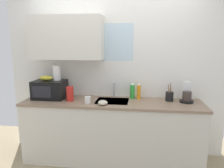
% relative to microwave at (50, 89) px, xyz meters
% --- Properties ---
extents(kitchen_wall_assembly, '(3.32, 0.42, 2.50)m').
position_rel_microwave_xyz_m(kitchen_wall_assembly, '(0.80, 0.26, 0.33)').
color(kitchen_wall_assembly, white).
rests_on(kitchen_wall_assembly, ground).
extents(counter_unit, '(2.55, 0.63, 0.90)m').
position_rel_microwave_xyz_m(counter_unit, '(0.94, -0.05, -0.58)').
color(counter_unit, silver).
rests_on(counter_unit, ground).
extents(sink_faucet, '(0.03, 0.03, 0.21)m').
position_rel_microwave_xyz_m(sink_faucet, '(0.94, 0.19, -0.03)').
color(sink_faucet, '#B2B5BA').
rests_on(sink_faucet, counter_unit).
extents(microwave, '(0.46, 0.35, 0.27)m').
position_rel_microwave_xyz_m(microwave, '(0.00, 0.00, 0.00)').
color(microwave, black).
rests_on(microwave, counter_unit).
extents(banana_bunch, '(0.20, 0.11, 0.07)m').
position_rel_microwave_xyz_m(banana_bunch, '(-0.05, 0.00, 0.17)').
color(banana_bunch, gold).
rests_on(banana_bunch, microwave).
extents(paper_towel_roll, '(0.11, 0.11, 0.22)m').
position_rel_microwave_xyz_m(paper_towel_roll, '(0.10, 0.05, 0.24)').
color(paper_towel_roll, white).
rests_on(paper_towel_roll, microwave).
extents(coffee_maker, '(0.19, 0.21, 0.28)m').
position_rel_microwave_xyz_m(coffee_maker, '(1.98, 0.06, -0.03)').
color(coffee_maker, black).
rests_on(coffee_maker, counter_unit).
extents(dish_soap_bottle_green, '(0.07, 0.07, 0.25)m').
position_rel_microwave_xyz_m(dish_soap_bottle_green, '(1.22, 0.14, -0.02)').
color(dish_soap_bottle_green, green).
rests_on(dish_soap_bottle_green, counter_unit).
extents(dish_soap_bottle_orange, '(0.06, 0.06, 0.25)m').
position_rel_microwave_xyz_m(dish_soap_bottle_orange, '(1.31, 0.13, -0.02)').
color(dish_soap_bottle_orange, orange).
rests_on(dish_soap_bottle_orange, counter_unit).
extents(cereal_canister, '(0.10, 0.10, 0.20)m').
position_rel_microwave_xyz_m(cereal_canister, '(0.34, -0.10, -0.03)').
color(cereal_canister, red).
rests_on(cereal_canister, counter_unit).
extents(mug_white, '(0.08, 0.08, 0.09)m').
position_rel_microwave_xyz_m(mug_white, '(0.62, -0.19, -0.09)').
color(mug_white, white).
rests_on(mug_white, counter_unit).
extents(utensil_crock, '(0.11, 0.11, 0.27)m').
position_rel_microwave_xyz_m(utensil_crock, '(1.75, 0.07, -0.07)').
color(utensil_crock, black).
rests_on(utensil_crock, counter_unit).
extents(small_bowl, '(0.13, 0.13, 0.06)m').
position_rel_microwave_xyz_m(small_bowl, '(0.84, -0.25, -0.10)').
color(small_bowl, beige).
rests_on(small_bowl, counter_unit).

